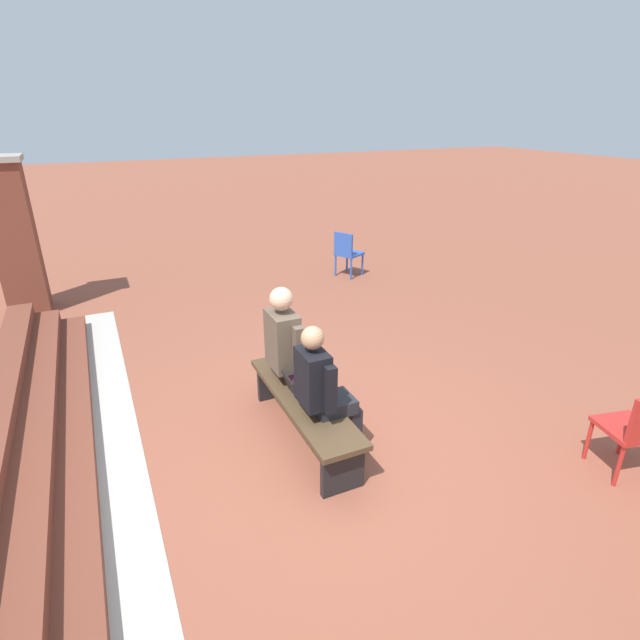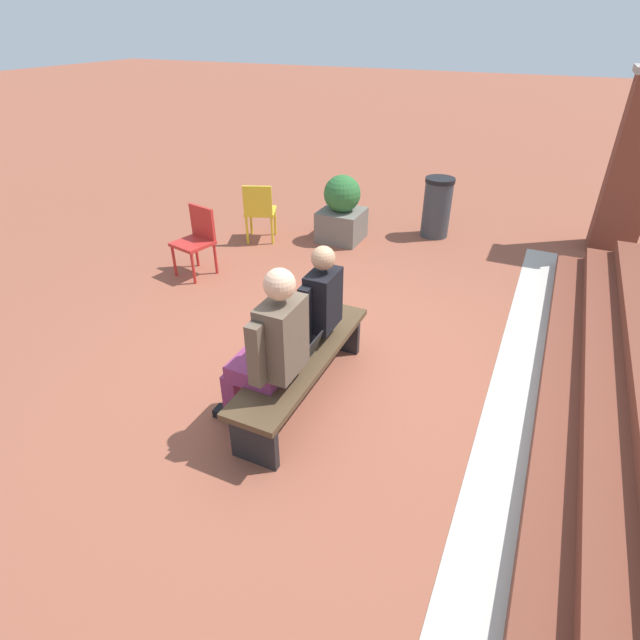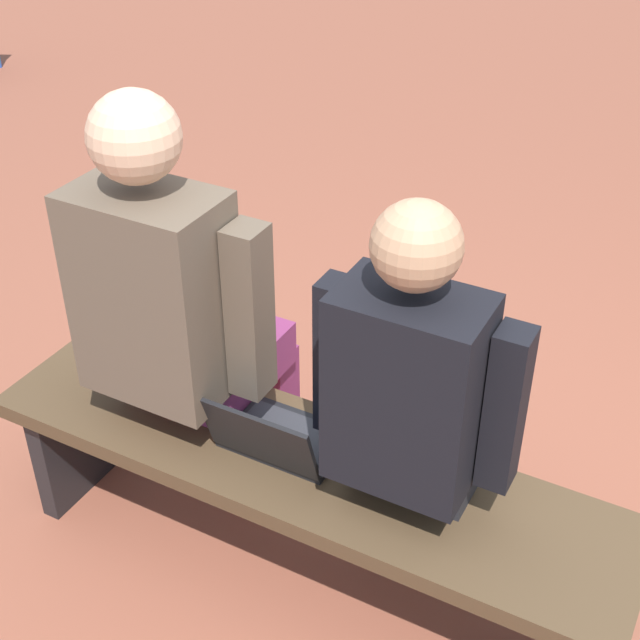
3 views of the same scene
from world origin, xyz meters
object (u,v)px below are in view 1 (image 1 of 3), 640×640
Objects in this scene: person_adult at (294,350)px; laptop at (300,389)px; person_student at (324,388)px; bench at (304,405)px; plastic_chair_near_bench_right at (636,428)px; plastic_chair_near_bench_left at (347,251)px.

person_adult is 0.42m from laptop.
person_student is 0.92× the size of person_adult.
bench is 0.46m from person_student.
plastic_chair_near_bench_right is 5.90m from plastic_chair_near_bench_left.
person_student is 4.02× the size of laptop.
person_student is at bearing 150.08° from plastic_chair_near_bench_left.
plastic_chair_near_bench_left reaches higher than bench.
person_adult is at bearing 47.37° from plastic_chair_near_bench_right.
person_adult is (0.70, -0.01, 0.05)m from person_student.
bench is 1.29× the size of person_adult.
plastic_chair_near_bench_left is (5.89, -0.39, 0.00)m from plastic_chair_near_bench_right.
laptop is at bearing 11.74° from person_student.
person_student is 1.53× the size of plastic_chair_near_bench_right.
plastic_chair_near_bench_right is at bearing -132.63° from person_adult.
person_student reaches higher than plastic_chair_near_bench_right.
person_adult reaches higher than plastic_chair_near_bench_left.
person_student is at bearing -168.07° from bench.
laptop is (0.37, 0.08, -0.19)m from person_student.
person_adult reaches higher than plastic_chair_near_bench_right.
person_adult is at bearing -10.00° from bench.
plastic_chair_near_bench_left is at bearing -3.80° from plastic_chair_near_bench_right.
plastic_chair_near_bench_left is (4.18, -2.69, -0.02)m from laptop.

